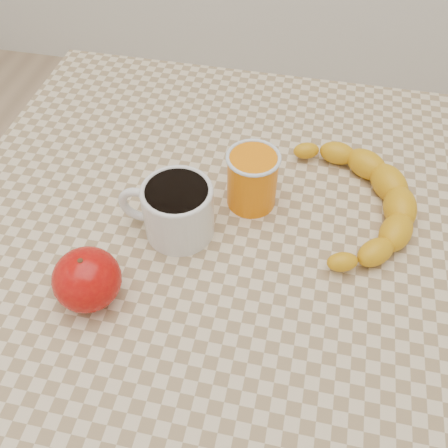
% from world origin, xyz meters
% --- Properties ---
extents(ground, '(3.00, 3.00, 0.00)m').
position_xyz_m(ground, '(0.00, 0.00, 0.00)').
color(ground, tan).
rests_on(ground, ground).
extents(table, '(0.80, 0.80, 0.75)m').
position_xyz_m(table, '(0.00, 0.00, 0.66)').
color(table, beige).
rests_on(table, ground).
extents(coffee_mug, '(0.13, 0.10, 0.08)m').
position_xyz_m(coffee_mug, '(-0.06, -0.01, 0.79)').
color(coffee_mug, silver).
rests_on(coffee_mug, table).
extents(orange_juice_glass, '(0.07, 0.07, 0.09)m').
position_xyz_m(orange_juice_glass, '(0.03, 0.07, 0.80)').
color(orange_juice_glass, orange).
rests_on(orange_juice_glass, table).
extents(apple, '(0.09, 0.09, 0.08)m').
position_xyz_m(apple, '(-0.14, -0.13, 0.79)').
color(apple, '#960506').
rests_on(apple, table).
extents(banana, '(0.28, 0.34, 0.05)m').
position_xyz_m(banana, '(0.17, 0.08, 0.77)').
color(banana, gold).
rests_on(banana, table).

